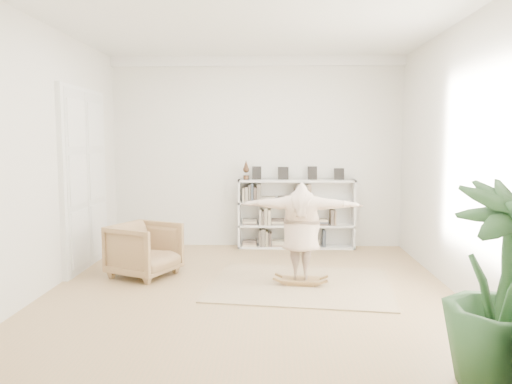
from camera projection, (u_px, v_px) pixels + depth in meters
floor at (250, 292)px, 6.74m from camera, size 6.00×6.00×0.00m
room_shell at (257, 61)px, 9.29m from camera, size 6.00×6.00×6.00m
doors at (85, 180)px, 7.97m from camera, size 0.09×1.78×2.92m
bookshelf at (296, 215)px, 9.45m from camera, size 2.20×0.35×1.64m
armchair at (145, 250)px, 7.49m from camera, size 1.17×1.16×0.81m
rug at (301, 284)px, 7.06m from camera, size 2.73×2.30×0.02m
rocker_board at (301, 280)px, 7.05m from camera, size 0.56×0.38×0.11m
person at (301, 228)px, 6.97m from camera, size 1.73×0.67×1.37m
houseplant at (504, 287)px, 4.04m from camera, size 1.26×1.26×1.72m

